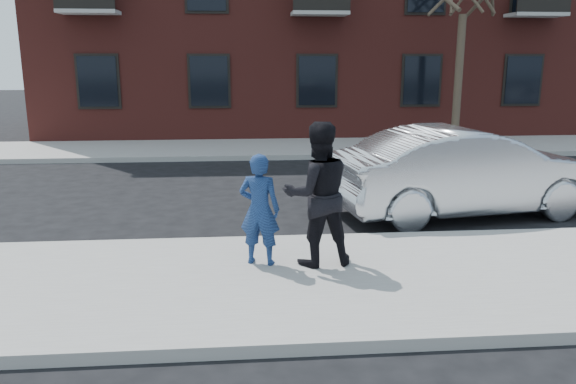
{
  "coord_description": "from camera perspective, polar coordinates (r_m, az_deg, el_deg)",
  "views": [
    {
      "loc": [
        -2.63,
        -7.16,
        2.98
      ],
      "look_at": [
        -1.99,
        0.4,
        1.17
      ],
      "focal_mm": 35.0,
      "sensor_mm": 36.0,
      "label": 1
    }
  ],
  "objects": [
    {
      "name": "man_peacoat",
      "position": [
        7.74,
        3.03,
        -0.23
      ],
      "size": [
        1.07,
        0.88,
        2.01
      ],
      "rotation": [
        0.0,
        0.0,
        3.28
      ],
      "color": "black",
      "rests_on": "near_sidewalk"
    },
    {
      "name": "silver_sedan",
      "position": [
        11.3,
        17.76,
        1.95
      ],
      "size": [
        5.41,
        2.6,
        1.71
      ],
      "primitive_type": "imported",
      "rotation": [
        0.0,
        0.0,
        1.73
      ],
      "color": "#B7BABF",
      "rests_on": "ground"
    },
    {
      "name": "far_sidewalk",
      "position": [
        18.82,
        3.28,
        4.53
      ],
      "size": [
        50.0,
        3.5,
        0.15
      ],
      "primitive_type": "cube",
      "color": "gray",
      "rests_on": "ground"
    },
    {
      "name": "ground",
      "position": [
        8.19,
        14.44,
        -8.34
      ],
      "size": [
        100.0,
        100.0,
        0.0
      ],
      "primitive_type": "plane",
      "color": "black",
      "rests_on": "ground"
    },
    {
      "name": "man_hoodie",
      "position": [
        7.79,
        -2.91,
        -1.78
      ],
      "size": [
        0.66,
        0.56,
        1.57
      ],
      "rotation": [
        0.0,
        0.0,
        2.85
      ],
      "color": "navy",
      "rests_on": "near_sidewalk"
    },
    {
      "name": "near_curb",
      "position": [
        9.55,
        11.45,
        -4.55
      ],
      "size": [
        50.0,
        0.1,
        0.15
      ],
      "primitive_type": "cube",
      "color": "#999691",
      "rests_on": "ground"
    },
    {
      "name": "near_sidewalk",
      "position": [
        7.94,
        15.06,
        -8.49
      ],
      "size": [
        50.0,
        3.5,
        0.15
      ],
      "primitive_type": "cube",
      "color": "gray",
      "rests_on": "ground"
    },
    {
      "name": "far_curb",
      "position": [
        17.07,
        4.12,
        3.6
      ],
      "size": [
        50.0,
        0.1,
        0.15
      ],
      "primitive_type": "cube",
      "color": "#999691",
      "rests_on": "ground"
    }
  ]
}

